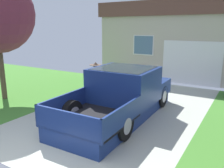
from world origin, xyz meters
The scene contains 4 objects.
pickup_truck centered at (0.15, 3.99, 0.70)m, with size 2.22×5.10×1.59m.
person_with_hat centered at (-1.26, 4.42, 0.89)m, with size 0.49×0.45×1.63m.
handbag centered at (-1.04, 4.10, 0.12)m, with size 0.38×0.15×0.40m.
house_with_garage centered at (-0.20, 12.81, 2.18)m, with size 8.69×6.74×4.30m.
Camera 1 is at (3.71, -2.61, 2.88)m, focal length 37.26 mm.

